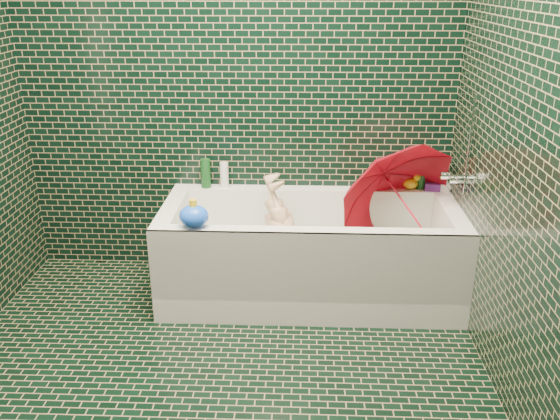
{
  "coord_description": "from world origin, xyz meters",
  "views": [
    {
      "loc": [
        0.4,
        -2.11,
        1.77
      ],
      "look_at": [
        0.28,
        0.82,
        0.61
      ],
      "focal_mm": 38.0,
      "sensor_mm": 36.0,
      "label": 1
    }
  ],
  "objects_px": {
    "bathtub": "(310,262)",
    "child": "(288,244)",
    "rubber_duck": "(412,182)",
    "bath_toy": "(194,216)",
    "umbrella": "(406,206)"
  },
  "relations": [
    {
      "from": "bathtub",
      "to": "child",
      "type": "relative_size",
      "value": 2.07
    },
    {
      "from": "rubber_duck",
      "to": "bath_toy",
      "type": "distance_m",
      "value": 1.39
    },
    {
      "from": "umbrella",
      "to": "bathtub",
      "type": "bearing_deg",
      "value": 167.33
    },
    {
      "from": "umbrella",
      "to": "bath_toy",
      "type": "relative_size",
      "value": 3.64
    },
    {
      "from": "child",
      "to": "bath_toy",
      "type": "height_order",
      "value": "bath_toy"
    },
    {
      "from": "bathtub",
      "to": "child",
      "type": "distance_m",
      "value": 0.16
    },
    {
      "from": "rubber_duck",
      "to": "bathtub",
      "type": "bearing_deg",
      "value": -150.71
    },
    {
      "from": "bathtub",
      "to": "bath_toy",
      "type": "relative_size",
      "value": 8.95
    },
    {
      "from": "child",
      "to": "umbrella",
      "type": "height_order",
      "value": "umbrella"
    },
    {
      "from": "rubber_duck",
      "to": "bath_toy",
      "type": "relative_size",
      "value": 0.6
    },
    {
      "from": "bathtub",
      "to": "rubber_duck",
      "type": "relative_size",
      "value": 14.98
    },
    {
      "from": "child",
      "to": "bath_toy",
      "type": "distance_m",
      "value": 0.66
    },
    {
      "from": "bathtub",
      "to": "bath_toy",
      "type": "height_order",
      "value": "bath_toy"
    },
    {
      "from": "child",
      "to": "bathtub",
      "type": "bearing_deg",
      "value": 65.44
    },
    {
      "from": "child",
      "to": "bath_toy",
      "type": "relative_size",
      "value": 4.33
    }
  ]
}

